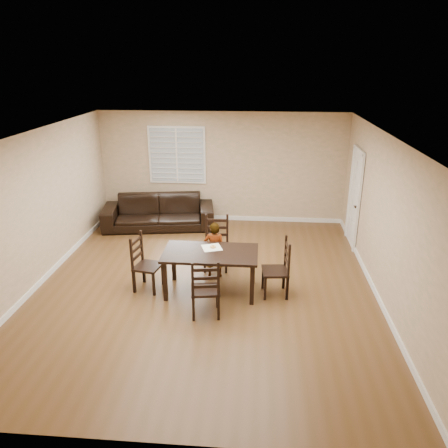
% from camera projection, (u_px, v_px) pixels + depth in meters
% --- Properties ---
extents(ground, '(7.00, 7.00, 0.00)m').
position_uv_depth(ground, '(205.00, 285.00, 7.90)').
color(ground, brown).
rests_on(ground, ground).
extents(room, '(6.04, 7.04, 2.72)m').
position_uv_depth(room, '(207.00, 186.00, 7.43)').
color(room, '#D1AD8D').
rests_on(room, ground).
extents(dining_table, '(1.62, 0.91, 0.76)m').
position_uv_depth(dining_table, '(211.00, 257.00, 7.47)').
color(dining_table, black).
rests_on(dining_table, ground).
extents(chair_near, '(0.48, 0.45, 1.05)m').
position_uv_depth(chair_near, '(217.00, 243.00, 8.50)').
color(chair_near, black).
rests_on(chair_near, ground).
extents(chair_far, '(0.51, 0.48, 1.00)m').
position_uv_depth(chair_far, '(206.00, 293.00, 6.75)').
color(chair_far, black).
rests_on(chair_far, ground).
extents(chair_left, '(0.50, 0.53, 1.02)m').
position_uv_depth(chair_left, '(141.00, 264.00, 7.66)').
color(chair_left, black).
rests_on(chair_left, ground).
extents(chair_right, '(0.47, 0.50, 1.02)m').
position_uv_depth(chair_right, '(282.00, 270.00, 7.46)').
color(chair_right, black).
rests_on(chair_right, ground).
extents(child, '(0.40, 0.27, 1.07)m').
position_uv_depth(child, '(214.00, 250.00, 8.06)').
color(child, gray).
rests_on(child, ground).
extents(napkin, '(0.41, 0.41, 0.00)m').
position_uv_depth(napkin, '(212.00, 248.00, 7.61)').
color(napkin, silver).
rests_on(napkin, dining_table).
extents(donut, '(0.10, 0.10, 0.04)m').
position_uv_depth(donut, '(213.00, 246.00, 7.60)').
color(donut, '#DB9B4E').
rests_on(donut, napkin).
extents(sofa, '(2.75, 1.41, 0.77)m').
position_uv_depth(sofa, '(159.00, 212.00, 10.53)').
color(sofa, black).
rests_on(sofa, ground).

